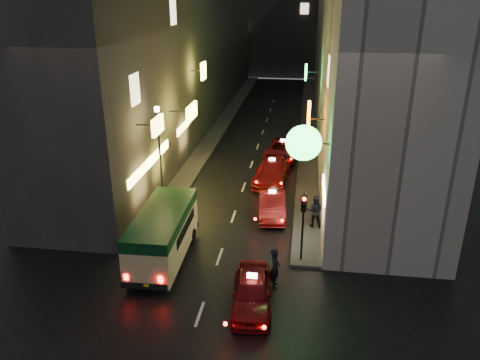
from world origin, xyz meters
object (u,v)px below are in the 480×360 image
at_px(lamp_post, 160,153).
at_px(taxi_near, 252,289).
at_px(traffic_light, 303,213).
at_px(minibus, 163,230).
at_px(pedestrian_crossing, 275,265).

bearing_deg(lamp_post, taxi_near, -52.58).
bearing_deg(traffic_light, lamp_post, 151.09).
relative_size(taxi_near, lamp_post, 0.84).
relative_size(minibus, pedestrian_crossing, 2.89).
distance_m(taxi_near, pedestrian_crossing, 1.80).
bearing_deg(lamp_post, traffic_light, -28.91).
distance_m(pedestrian_crossing, lamp_post, 10.03).
height_order(taxi_near, traffic_light, traffic_light).
bearing_deg(pedestrian_crossing, taxi_near, 145.94).
xyz_separation_m(minibus, traffic_light, (6.60, 0.63, 1.04)).
bearing_deg(minibus, lamp_post, 107.25).
xyz_separation_m(taxi_near, traffic_light, (1.96, 3.62, 1.88)).
bearing_deg(taxi_near, traffic_light, 61.58).
xyz_separation_m(minibus, pedestrian_crossing, (5.48, -1.43, -0.59)).
bearing_deg(taxi_near, pedestrian_crossing, 61.80).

